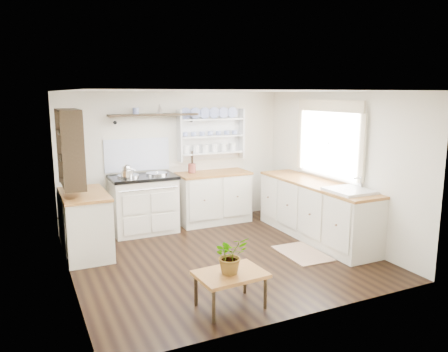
% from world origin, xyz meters
% --- Properties ---
extents(floor, '(4.00, 3.80, 0.01)m').
position_xyz_m(floor, '(0.00, 0.00, 0.00)').
color(floor, black).
rests_on(floor, ground).
extents(wall_back, '(4.00, 0.02, 2.30)m').
position_xyz_m(wall_back, '(0.00, 1.90, 1.15)').
color(wall_back, silver).
rests_on(wall_back, ground).
extents(wall_right, '(0.02, 3.80, 2.30)m').
position_xyz_m(wall_right, '(2.00, 0.00, 1.15)').
color(wall_right, silver).
rests_on(wall_right, ground).
extents(wall_left, '(0.02, 3.80, 2.30)m').
position_xyz_m(wall_left, '(-2.00, 0.00, 1.15)').
color(wall_left, silver).
rests_on(wall_left, ground).
extents(ceiling, '(4.00, 3.80, 0.01)m').
position_xyz_m(ceiling, '(0.00, 0.00, 2.30)').
color(ceiling, white).
rests_on(ceiling, wall_back).
extents(window, '(0.08, 1.55, 1.22)m').
position_xyz_m(window, '(1.95, 0.15, 1.56)').
color(window, white).
rests_on(window, wall_right).
extents(aga_cooker, '(1.06, 0.74, 0.98)m').
position_xyz_m(aga_cooker, '(-0.68, 1.57, 0.48)').
color(aga_cooker, silver).
rests_on(aga_cooker, floor).
extents(back_cabinets, '(1.27, 0.63, 0.90)m').
position_xyz_m(back_cabinets, '(0.60, 1.60, 0.46)').
color(back_cabinets, beige).
rests_on(back_cabinets, floor).
extents(right_cabinets, '(0.62, 2.43, 0.90)m').
position_xyz_m(right_cabinets, '(1.70, 0.10, 0.46)').
color(right_cabinets, beige).
rests_on(right_cabinets, floor).
extents(belfast_sink, '(0.55, 0.60, 0.45)m').
position_xyz_m(belfast_sink, '(1.70, -0.65, 0.80)').
color(belfast_sink, white).
rests_on(belfast_sink, right_cabinets).
extents(left_cabinets, '(0.62, 1.13, 0.90)m').
position_xyz_m(left_cabinets, '(-1.70, 0.90, 0.46)').
color(left_cabinets, beige).
rests_on(left_cabinets, floor).
extents(plate_rack, '(1.20, 0.22, 0.90)m').
position_xyz_m(plate_rack, '(0.65, 1.86, 1.56)').
color(plate_rack, white).
rests_on(plate_rack, wall_back).
extents(high_shelf, '(1.50, 0.29, 0.16)m').
position_xyz_m(high_shelf, '(-0.40, 1.78, 1.91)').
color(high_shelf, black).
rests_on(high_shelf, wall_back).
extents(left_shelving, '(0.28, 0.80, 1.05)m').
position_xyz_m(left_shelving, '(-1.84, 0.90, 1.55)').
color(left_shelving, black).
rests_on(left_shelving, wall_left).
extents(kettle, '(0.19, 0.19, 0.23)m').
position_xyz_m(kettle, '(-0.96, 1.45, 1.05)').
color(kettle, silver).
rests_on(kettle, aga_cooker).
extents(utensil_crock, '(0.13, 0.13, 0.16)m').
position_xyz_m(utensil_crock, '(0.23, 1.68, 0.99)').
color(utensil_crock, brown).
rests_on(utensil_crock, back_cabinets).
extents(center_table, '(0.75, 0.56, 0.39)m').
position_xyz_m(center_table, '(-0.53, -1.40, 0.35)').
color(center_table, brown).
rests_on(center_table, floor).
extents(potted_plant, '(0.38, 0.34, 0.40)m').
position_xyz_m(potted_plant, '(-0.53, -1.40, 0.59)').
color(potted_plant, '#3F7233').
rests_on(potted_plant, center_table).
extents(floor_rug, '(0.57, 0.86, 0.02)m').
position_xyz_m(floor_rug, '(1.10, -0.42, 0.01)').
color(floor_rug, '#906953').
rests_on(floor_rug, floor).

